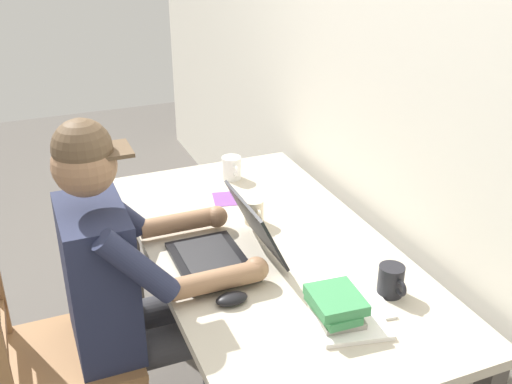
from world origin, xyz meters
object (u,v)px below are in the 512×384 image
object	(u,v)px
seated_person	(134,280)
coffee_mug_white	(254,212)
computer_mouse	(232,299)
coffee_mug_dark	(391,281)
laptop	(229,246)
desk	(269,266)
coffee_mug_spare	(232,168)
landscape_photo_print	(225,199)
wooden_chair	(54,357)
book_stack_main	(335,307)

from	to	relation	value
seated_person	coffee_mug_white	size ratio (longest dim) A/B	11.36
computer_mouse	coffee_mug_dark	size ratio (longest dim) A/B	0.85
laptop	computer_mouse	world-z (taller)	laptop
seated_person	coffee_mug_dark	distance (m)	0.82
desk	coffee_mug_white	xyz separation A→B (m)	(-0.18, 0.02, 0.13)
coffee_mug_spare	landscape_photo_print	bearing A→B (deg)	-28.50
laptop	desk	bearing A→B (deg)	100.16
wooden_chair	laptop	size ratio (longest dim) A/B	2.90
computer_mouse	coffee_mug_spare	world-z (taller)	coffee_mug_spare
wooden_chair	book_stack_main	size ratio (longest dim) A/B	5.42
seated_person	coffee_mug_spare	size ratio (longest dim) A/B	10.47
seated_person	landscape_photo_print	distance (m)	0.62
seated_person	landscape_photo_print	xyz separation A→B (m)	(-0.41, 0.46, 0.02)
coffee_mug_dark	coffee_mug_spare	xyz separation A→B (m)	(-1.00, -0.15, 0.00)
coffee_mug_white	coffee_mug_dark	size ratio (longest dim) A/B	0.95
wooden_chair	landscape_photo_print	world-z (taller)	wooden_chair
coffee_mug_dark	laptop	bearing A→B (deg)	-134.11
wooden_chair	landscape_photo_print	distance (m)	0.88
wooden_chair	coffee_mug_white	world-z (taller)	wooden_chair
seated_person	coffee_mug_spare	bearing A→B (deg)	136.58
seated_person	coffee_mug_dark	bearing A→B (deg)	60.30
desk	computer_mouse	distance (m)	0.37
seated_person	book_stack_main	xyz separation A→B (m)	(0.46, 0.49, 0.07)
book_stack_main	seated_person	bearing A→B (deg)	-133.10
coffee_mug_spare	laptop	bearing A→B (deg)	-21.17
coffee_mug_spare	landscape_photo_print	xyz separation A→B (m)	(0.18, -0.10, -0.05)
computer_mouse	coffee_mug_white	bearing A→B (deg)	150.27
wooden_chair	coffee_mug_spare	bearing A→B (deg)	125.12
coffee_mug_dark	seated_person	bearing A→B (deg)	-119.70
desk	coffee_mug_spare	distance (m)	0.61
desk	coffee_mug_white	bearing A→B (deg)	174.80
seated_person	landscape_photo_print	bearing A→B (deg)	131.65
wooden_chair	book_stack_main	world-z (taller)	wooden_chair
laptop	book_stack_main	world-z (taller)	laptop
seated_person	book_stack_main	distance (m)	0.67
wooden_chair	coffee_mug_spare	world-z (taller)	wooden_chair
computer_mouse	seated_person	bearing A→B (deg)	-137.53
laptop	landscape_photo_print	world-z (taller)	laptop
coffee_mug_white	landscape_photo_print	world-z (taller)	coffee_mug_white
coffee_mug_white	coffee_mug_dark	xyz separation A→B (m)	(0.59, 0.21, 0.00)
seated_person	wooden_chair	size ratio (longest dim) A/B	1.32
coffee_mug_spare	desk	bearing A→B (deg)	-7.62
laptop	coffee_mug_spare	distance (m)	0.66
wooden_chair	coffee_mug_white	bearing A→B (deg)	103.07
coffee_mug_dark	coffee_mug_spare	size ratio (longest dim) A/B	0.97
wooden_chair	coffee_mug_dark	xyz separation A→B (m)	(0.40, 0.99, 0.29)
laptop	coffee_mug_dark	world-z (taller)	laptop
desk	coffee_mug_dark	distance (m)	0.49
seated_person	wooden_chair	bearing A→B (deg)	-90.00
desk	laptop	size ratio (longest dim) A/B	4.75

